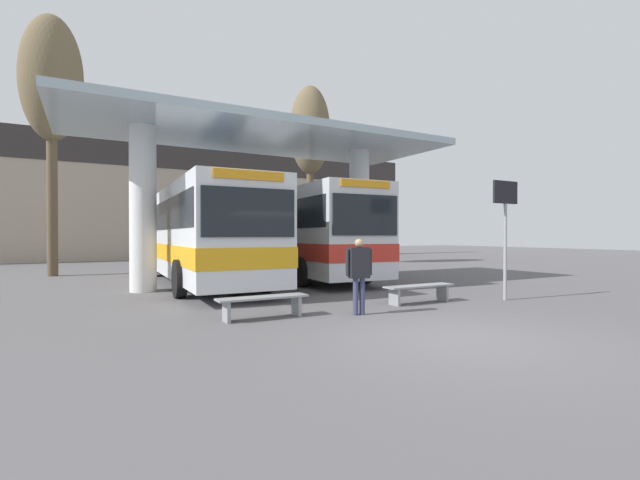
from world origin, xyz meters
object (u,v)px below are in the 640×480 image
transit_bus_center_bay (297,231)px  pedestrian_waiting (359,268)px  poplar_tree_behind_left (310,133)px  poplar_tree_behind_right (51,82)px  waiting_bench_near_pillar (263,302)px  parked_car_street (217,245)px  info_sign_platform (505,216)px  transit_bus_left_bay (198,232)px  waiting_bench_mid_platform (419,289)px

transit_bus_center_bay → pedestrian_waiting: transit_bus_center_bay is taller
poplar_tree_behind_left → poplar_tree_behind_right: (-12.86, -1.11, 0.42)m
waiting_bench_near_pillar → parked_car_street: (4.80, 21.21, 0.72)m
poplar_tree_behind_left → pedestrian_waiting: bearing=-113.6°
waiting_bench_near_pillar → info_sign_platform: info_sign_platform is taller
info_sign_platform → poplar_tree_behind_left: size_ratio=0.30×
poplar_tree_behind_left → transit_bus_center_bay: bearing=-121.5°
parked_car_street → info_sign_platform: bearing=-82.3°
transit_bus_left_bay → poplar_tree_behind_right: 9.67m
transit_bus_left_bay → parked_car_street: size_ratio=2.79×
transit_bus_left_bay → parked_car_street: (4.42, 13.66, -0.78)m
transit_bus_center_bay → parked_car_street: transit_bus_center_bay is taller
waiting_bench_near_pillar → poplar_tree_behind_right: size_ratio=0.17×
pedestrian_waiting → transit_bus_center_bay: bearing=84.8°
parked_car_street → pedestrian_waiting: bearing=-94.4°
transit_bus_left_bay → waiting_bench_near_pillar: size_ratio=6.33×
parked_car_street → transit_bus_center_bay: bearing=-88.3°
transit_bus_left_bay → poplar_tree_behind_right: size_ratio=1.10×
transit_bus_center_bay → poplar_tree_behind_right: (-8.97, 5.26, 6.29)m
waiting_bench_mid_platform → poplar_tree_behind_right: 17.50m
waiting_bench_mid_platform → poplar_tree_behind_left: (4.17, 14.12, 7.42)m
pedestrian_waiting → waiting_bench_mid_platform: bearing=26.6°
info_sign_platform → waiting_bench_near_pillar: bearing=173.9°
waiting_bench_near_pillar → poplar_tree_behind_right: bearing=108.9°
pedestrian_waiting → poplar_tree_behind_right: size_ratio=0.15×
transit_bus_center_bay → transit_bus_left_bay: bearing=5.7°
transit_bus_center_bay → poplar_tree_behind_right: size_ratio=0.99×
pedestrian_waiting → poplar_tree_behind_left: poplar_tree_behind_left is taller
waiting_bench_mid_platform → pedestrian_waiting: 2.42m
pedestrian_waiting → parked_car_street: size_ratio=0.38×
waiting_bench_near_pillar → parked_car_street: parked_car_street is taller
pedestrian_waiting → poplar_tree_behind_left: 17.43m
transit_bus_center_bay → waiting_bench_mid_platform: size_ratio=5.49×
transit_bus_left_bay → transit_bus_center_bay: bearing=-175.9°
transit_bus_left_bay → waiting_bench_near_pillar: 7.71m
pedestrian_waiting → poplar_tree_behind_right: 16.69m
parked_car_street → poplar_tree_behind_right: bearing=-135.5°
waiting_bench_near_pillar → transit_bus_left_bay: bearing=87.1°
poplar_tree_behind_left → parked_car_street: poplar_tree_behind_left is taller
poplar_tree_behind_left → poplar_tree_behind_right: 12.92m
info_sign_platform → pedestrian_waiting: (-4.60, 0.10, -1.24)m
waiting_bench_mid_platform → info_sign_platform: 3.11m
info_sign_platform → poplar_tree_behind_left: bearing=83.0°
transit_bus_center_bay → poplar_tree_behind_left: poplar_tree_behind_left is taller
transit_bus_left_bay → pedestrian_waiting: 8.35m
parked_car_street → waiting_bench_near_pillar: bearing=-99.8°
transit_bus_left_bay → poplar_tree_behind_left: bearing=-139.4°
info_sign_platform → parked_car_street: size_ratio=0.73×
waiting_bench_mid_platform → poplar_tree_behind_left: 16.49m
poplar_tree_behind_right → transit_bus_left_bay: bearing=-48.4°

